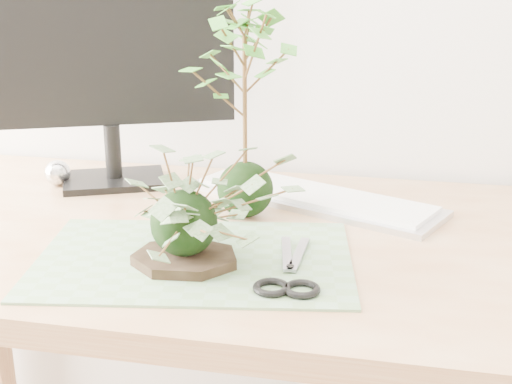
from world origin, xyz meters
TOP-DOWN VIEW (x-y plane):
  - desk at (0.01, 1.23)m, footprint 1.60×0.70m
  - cutting_mat at (-0.09, 1.10)m, footprint 0.51×0.38m
  - stone_dish at (-0.09, 1.08)m, footprint 0.17×0.17m
  - ivy_kokedama at (-0.09, 1.08)m, footprint 0.29×0.29m
  - maple_kokedama at (-0.05, 1.30)m, footprint 0.27×0.27m
  - keyboard at (0.05, 1.40)m, footprint 0.50×0.32m
  - monitor at (-0.35, 1.44)m, footprint 0.45×0.22m
  - foil_ball at (-0.45, 1.40)m, footprint 0.05×0.05m
  - scissors at (0.06, 1.05)m, footprint 0.09×0.21m

SIDE VIEW (x-z plane):
  - desk at x=0.01m, z-range 0.28..1.02m
  - cutting_mat at x=-0.09m, z-range 0.74..0.74m
  - scissors at x=0.06m, z-range 0.74..0.75m
  - keyboard at x=0.05m, z-range 0.74..0.76m
  - stone_dish at x=-0.09m, z-range 0.74..0.76m
  - foil_ball at x=-0.45m, z-range 0.74..0.79m
  - ivy_kokedama at x=-0.09m, z-range 0.76..0.95m
  - monitor at x=-0.35m, z-range 0.77..1.20m
  - maple_kokedama at x=-0.05m, z-range 0.82..1.22m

